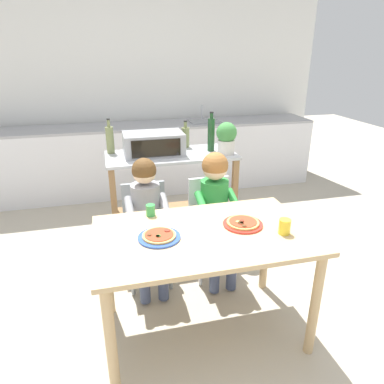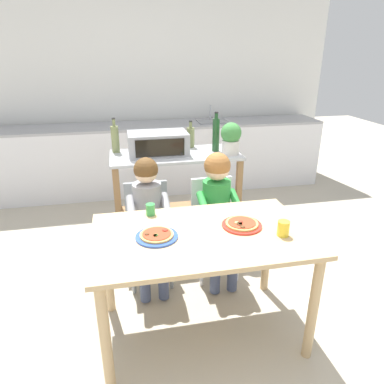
% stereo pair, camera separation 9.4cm
% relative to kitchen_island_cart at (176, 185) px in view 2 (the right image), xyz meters
% --- Properties ---
extents(ground_plane, '(12.30, 12.30, 0.00)m').
position_rel_kitchen_island_cart_xyz_m(ground_plane, '(-0.04, 0.01, -0.61)').
color(ground_plane, '#B7AD99').
extents(back_wall_tiled, '(4.99, 0.12, 2.70)m').
position_rel_kitchen_island_cart_xyz_m(back_wall_tiled, '(-0.04, 1.92, 0.74)').
color(back_wall_tiled, white).
rests_on(back_wall_tiled, ground).
extents(kitchen_counter, '(4.49, 0.60, 1.10)m').
position_rel_kitchen_island_cart_xyz_m(kitchen_counter, '(-0.04, 1.51, -0.16)').
color(kitchen_counter, silver).
rests_on(kitchen_counter, ground).
extents(kitchen_island_cart, '(1.17, 0.53, 0.92)m').
position_rel_kitchen_island_cart_xyz_m(kitchen_island_cart, '(0.00, 0.00, 0.00)').
color(kitchen_island_cart, '#B7BABF').
rests_on(kitchen_island_cart, ground).
extents(toaster_oven, '(0.53, 0.33, 0.20)m').
position_rel_kitchen_island_cart_xyz_m(toaster_oven, '(-0.15, 0.02, 0.40)').
color(toaster_oven, '#999BA0').
rests_on(toaster_oven, kitchen_island_cart).
extents(bottle_squat_spirits, '(0.07, 0.07, 0.31)m').
position_rel_kitchen_island_cart_xyz_m(bottle_squat_spirits, '(-0.53, 0.17, 0.43)').
color(bottle_squat_spirits, olive).
rests_on(bottle_squat_spirits, kitchen_island_cart).
extents(bottle_dark_olive_oil, '(0.06, 0.06, 0.36)m').
position_rel_kitchen_island_cart_xyz_m(bottle_dark_olive_oil, '(0.38, 0.02, 0.46)').
color(bottle_dark_olive_oil, '#1E4723').
rests_on(bottle_dark_olive_oil, kitchen_island_cart).
extents(bottle_brown_beer, '(0.07, 0.07, 0.26)m').
position_rel_kitchen_island_cart_xyz_m(bottle_brown_beer, '(0.18, 0.21, 0.41)').
color(bottle_brown_beer, olive).
rests_on(bottle_brown_beer, kitchen_island_cart).
extents(potted_herb_plant, '(0.18, 0.18, 0.29)m').
position_rel_kitchen_island_cart_xyz_m(potted_herb_plant, '(0.48, -0.12, 0.46)').
color(potted_herb_plant, beige).
rests_on(potted_herb_plant, kitchen_island_cart).
extents(dining_table, '(1.33, 0.81, 0.76)m').
position_rel_kitchen_island_cart_xyz_m(dining_table, '(-0.04, -1.22, 0.04)').
color(dining_table, tan).
rests_on(dining_table, ground).
extents(dining_chair_left, '(0.36, 0.36, 0.81)m').
position_rel_kitchen_island_cart_xyz_m(dining_chair_left, '(-0.31, -0.52, -0.13)').
color(dining_chair_left, gray).
rests_on(dining_chair_left, ground).
extents(dining_chair_right, '(0.36, 0.36, 0.81)m').
position_rel_kitchen_island_cart_xyz_m(dining_chair_right, '(0.23, -0.53, -0.13)').
color(dining_chair_right, silver).
rests_on(dining_chair_right, ground).
extents(child_in_grey_shirt, '(0.32, 0.42, 1.05)m').
position_rel_kitchen_island_cart_xyz_m(child_in_grey_shirt, '(-0.31, -0.64, 0.06)').
color(child_in_grey_shirt, '#424C6B').
rests_on(child_in_grey_shirt, ground).
extents(child_in_green_shirt, '(0.32, 0.42, 1.06)m').
position_rel_kitchen_island_cart_xyz_m(child_in_green_shirt, '(0.23, -0.64, 0.08)').
color(child_in_green_shirt, '#424C6B').
rests_on(child_in_green_shirt, ground).
extents(pizza_plate_blue_rimmed, '(0.25, 0.25, 0.03)m').
position_rel_kitchen_island_cart_xyz_m(pizza_plate_blue_rimmed, '(-0.31, -1.22, 0.16)').
color(pizza_plate_blue_rimmed, '#3356B7').
rests_on(pizza_plate_blue_rimmed, dining_table).
extents(pizza_plate_red_rimmed, '(0.25, 0.25, 0.03)m').
position_rel_kitchen_island_cart_xyz_m(pizza_plate_red_rimmed, '(0.23, -1.19, 0.16)').
color(pizza_plate_red_rimmed, red).
rests_on(pizza_plate_red_rimmed, dining_table).
extents(drinking_cup_yellow, '(0.07, 0.07, 0.09)m').
position_rel_kitchen_island_cart_xyz_m(drinking_cup_yellow, '(0.43, -1.35, 0.20)').
color(drinking_cup_yellow, yellow).
rests_on(drinking_cup_yellow, dining_table).
extents(drinking_cup_green, '(0.06, 0.06, 0.08)m').
position_rel_kitchen_island_cart_xyz_m(drinking_cup_green, '(-0.32, -0.90, 0.19)').
color(drinking_cup_green, green).
rests_on(drinking_cup_green, dining_table).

